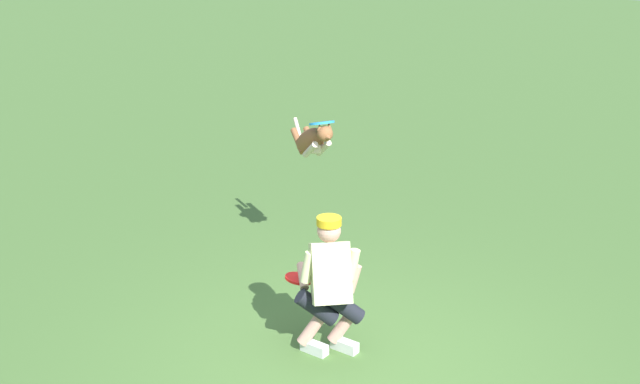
% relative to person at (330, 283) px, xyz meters
% --- Properties ---
extents(ground_plane, '(60.00, 60.00, 0.00)m').
position_rel_person_xyz_m(ground_plane, '(-0.31, 0.20, -0.70)').
color(ground_plane, '#486B33').
extents(person, '(0.70, 0.57, 1.29)m').
position_rel_person_xyz_m(person, '(0.00, 0.00, 0.00)').
color(person, silver).
rests_on(person, ground_plane).
extents(dog, '(0.92, 0.59, 0.56)m').
position_rel_person_xyz_m(dog, '(1.38, -1.58, 0.70)').
color(dog, '#905936').
extents(frisbee_flying, '(0.30, 0.30, 0.11)m').
position_rel_person_xyz_m(frisbee_flying, '(1.16, -1.45, 0.97)').
color(frisbee_flying, '#2693EC').
extents(frisbee_held, '(0.35, 0.34, 0.08)m').
position_rel_person_xyz_m(frisbee_held, '(0.38, -0.05, -0.09)').
color(frisbee_held, red).
rests_on(frisbee_held, person).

